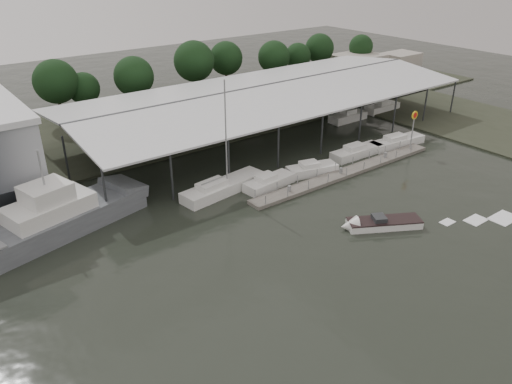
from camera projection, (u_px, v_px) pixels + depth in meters
ground at (311, 253)px, 44.32m from camera, size 200.00×200.00×0.00m
land_strip_far at (119, 128)px, 74.26m from camera, size 140.00×30.00×0.30m
land_strip_east at (484, 124)px, 75.78m from camera, size 20.00×60.00×0.30m
covered_boat_shed at (267, 90)px, 70.79m from camera, size 58.24×24.00×6.96m
floating_dock at (346, 172)px, 59.49m from camera, size 28.00×2.00×1.40m
shell_fuel_sign at (414, 123)px, 64.33m from camera, size 1.10×0.18×5.55m
distant_commercial_buildings at (372, 63)px, 107.38m from camera, size 22.00×8.00×4.00m
grey_trawler at (62, 215)px, 47.20m from camera, size 17.65×8.72×8.84m
white_sailboat at (223, 187)px, 54.84m from camera, size 10.67×3.96×12.64m
speedboat_underway at (378, 224)px, 48.12m from camera, size 17.14×10.38×2.00m
moored_cruiser_0 at (269, 182)px, 56.08m from camera, size 6.51×2.83×1.70m
moored_cruiser_1 at (312, 169)px, 59.35m from camera, size 6.45×3.64×1.70m
moored_cruiser_2 at (357, 152)px, 64.41m from camera, size 7.78×2.40×1.70m
moored_cruiser_3 at (396, 142)px, 67.62m from camera, size 8.66×3.03×1.70m
horizon_tree_line at (215, 63)px, 87.46m from camera, size 69.25×9.74×10.32m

